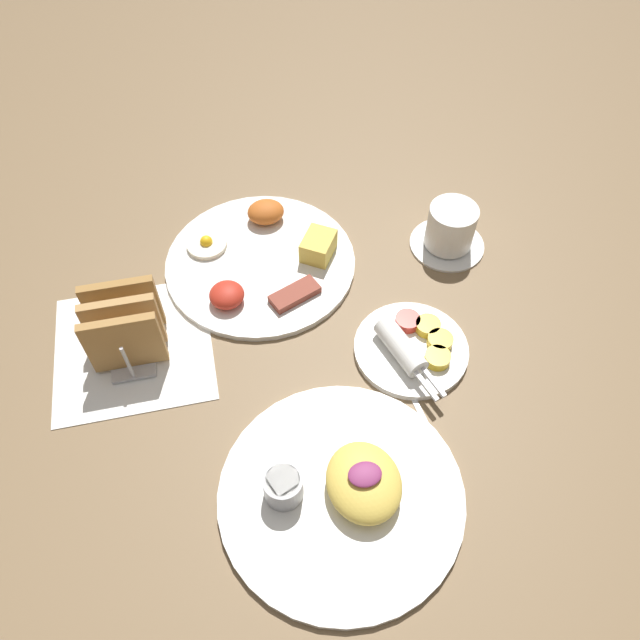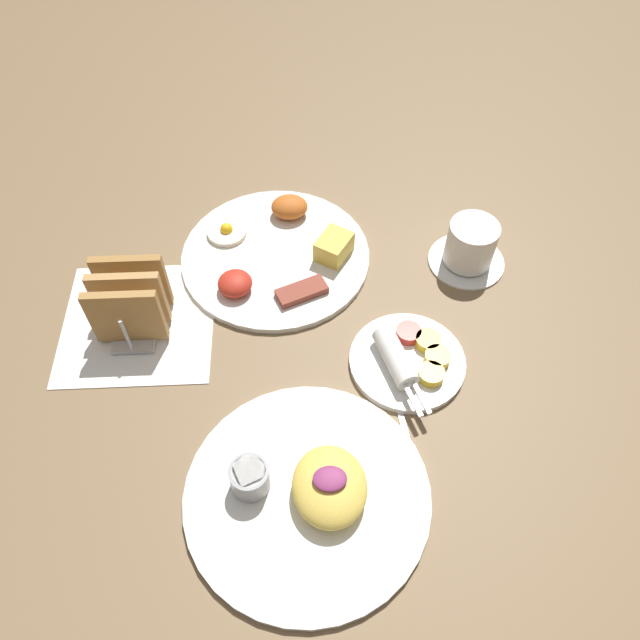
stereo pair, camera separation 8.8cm
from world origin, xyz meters
TOP-DOWN VIEW (x-y plane):
  - ground_plane at (0.00, 0.00)m, footprint 3.00×3.00m
  - napkin_flat at (-0.19, 0.08)m, footprint 0.22×0.22m
  - plate_breakfast at (0.01, 0.20)m, footprint 0.30×0.30m
  - plate_condiments at (0.19, -0.01)m, footprint 0.16×0.18m
  - plate_foreground at (0.05, -0.20)m, footprint 0.30×0.30m
  - toast_rack at (-0.19, 0.08)m, footprint 0.10×0.12m
  - coffee_cup at (0.31, 0.17)m, footprint 0.12×0.12m
  - teaspoon at (0.18, -0.09)m, footprint 0.03×0.13m

SIDE VIEW (x-z plane):
  - ground_plane at x=0.00m, z-range 0.00..0.00m
  - napkin_flat at x=-0.19m, z-range 0.00..0.00m
  - teaspoon at x=0.18m, z-range 0.00..0.01m
  - plate_breakfast at x=0.01m, z-range -0.01..0.03m
  - plate_condiments at x=0.19m, z-range -0.01..0.03m
  - plate_foreground at x=0.05m, z-range -0.01..0.04m
  - coffee_cup at x=0.31m, z-range 0.00..0.08m
  - toast_rack at x=-0.19m, z-range 0.00..0.10m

